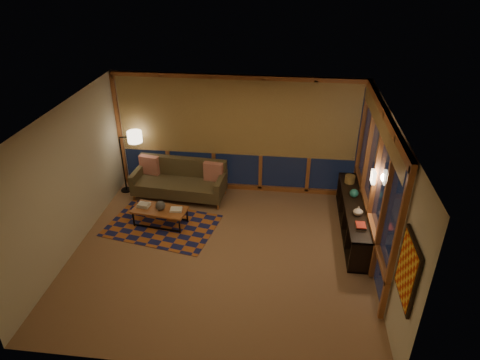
# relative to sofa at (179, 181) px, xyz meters

# --- Properties ---
(floor) EXTENTS (5.50, 5.00, 0.01)m
(floor) POSITION_rel_sofa_xyz_m (1.24, -1.89, -0.42)
(floor) COLOR #A5724D
(floor) RESTS_ON ground
(ceiling) EXTENTS (5.50, 5.00, 0.01)m
(ceiling) POSITION_rel_sofa_xyz_m (1.24, -1.89, 2.28)
(ceiling) COLOR beige
(ceiling) RESTS_ON walls
(walls) EXTENTS (5.51, 5.01, 2.70)m
(walls) POSITION_rel_sofa_xyz_m (1.24, -1.89, 0.93)
(walls) COLOR beige
(walls) RESTS_ON floor
(window_wall_back) EXTENTS (5.30, 0.16, 2.60)m
(window_wall_back) POSITION_rel_sofa_xyz_m (1.24, 0.54, 0.93)
(window_wall_back) COLOR brown
(window_wall_back) RESTS_ON walls
(window_wall_right) EXTENTS (0.16, 3.70, 2.60)m
(window_wall_right) POSITION_rel_sofa_xyz_m (3.92, -1.29, 0.93)
(window_wall_right) COLOR brown
(window_wall_right) RESTS_ON walls
(wall_art) EXTENTS (0.06, 0.74, 0.94)m
(wall_art) POSITION_rel_sofa_xyz_m (3.95, -3.74, 1.03)
(wall_art) COLOR red
(wall_art) RESTS_ON walls
(wall_sconce) EXTENTS (0.12, 0.18, 0.22)m
(wall_sconce) POSITION_rel_sofa_xyz_m (3.86, -1.44, 1.13)
(wall_sconce) COLOR #FFE9C2
(wall_sconce) RESTS_ON walls
(sofa) EXTENTS (2.09, 0.98, 0.83)m
(sofa) POSITION_rel_sofa_xyz_m (0.00, 0.00, 0.00)
(sofa) COLOR brown
(sofa) RESTS_ON floor
(pillow_left) EXTENTS (0.47, 0.24, 0.45)m
(pillow_left) POSITION_rel_sofa_xyz_m (-0.74, 0.27, 0.23)
(pillow_left) COLOR red
(pillow_left) RESTS_ON sofa
(pillow_right) EXTENTS (0.44, 0.20, 0.43)m
(pillow_right) POSITION_rel_sofa_xyz_m (0.76, 0.13, 0.21)
(pillow_right) COLOR red
(pillow_right) RESTS_ON sofa
(area_rug) EXTENTS (2.38, 1.81, 0.01)m
(area_rug) POSITION_rel_sofa_xyz_m (-0.10, -1.16, -0.41)
(area_rug) COLOR #AC5A24
(area_rug) RESTS_ON floor
(coffee_table) EXTENTS (1.15, 0.64, 0.36)m
(coffee_table) POSITION_rel_sofa_xyz_m (-0.13, -1.10, -0.23)
(coffee_table) COLOR brown
(coffee_table) RESTS_ON floor
(book_stack_a) EXTENTS (0.26, 0.22, 0.07)m
(book_stack_a) POSITION_rel_sofa_xyz_m (-0.48, -1.04, -0.02)
(book_stack_a) COLOR silver
(book_stack_a) RESTS_ON coffee_table
(book_stack_b) EXTENTS (0.26, 0.21, 0.05)m
(book_stack_b) POSITION_rel_sofa_xyz_m (0.21, -1.12, -0.03)
(book_stack_b) COLOR silver
(book_stack_b) RESTS_ON coffee_table
(ceramic_pot) EXTENTS (0.21, 0.21, 0.20)m
(ceramic_pot) POSITION_rel_sofa_xyz_m (-0.11, -1.11, 0.05)
(ceramic_pot) COLOR black
(ceramic_pot) RESTS_ON coffee_table
(floor_lamp) EXTENTS (0.55, 0.43, 1.48)m
(floor_lamp) POSITION_rel_sofa_xyz_m (-1.32, 0.14, 0.32)
(floor_lamp) COLOR black
(floor_lamp) RESTS_ON floor
(bookshelf) EXTENTS (0.40, 2.58, 0.64)m
(bookshelf) POSITION_rel_sofa_xyz_m (3.73, -0.89, -0.09)
(bookshelf) COLOR black
(bookshelf) RESTS_ON floor
(basket) EXTENTS (0.25, 0.25, 0.16)m
(basket) POSITION_rel_sofa_xyz_m (3.71, -0.03, 0.31)
(basket) COLOR olive
(basket) RESTS_ON bookshelf
(teal_bowl) EXTENTS (0.20, 0.20, 0.17)m
(teal_bowl) POSITION_rel_sofa_xyz_m (3.73, -0.63, 0.31)
(teal_bowl) COLOR #1F6357
(teal_bowl) RESTS_ON bookshelf
(vase) EXTENTS (0.19, 0.19, 0.19)m
(vase) POSITION_rel_sofa_xyz_m (3.73, -1.29, 0.32)
(vase) COLOR tan
(vase) RESTS_ON bookshelf
(shelf_book_stack) EXTENTS (0.18, 0.24, 0.06)m
(shelf_book_stack) POSITION_rel_sofa_xyz_m (3.73, -1.69, 0.26)
(shelf_book_stack) COLOR silver
(shelf_book_stack) RESTS_ON bookshelf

